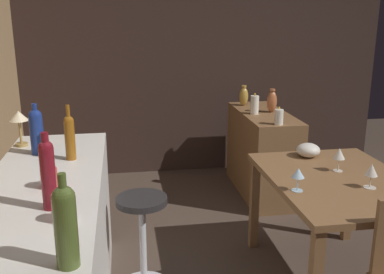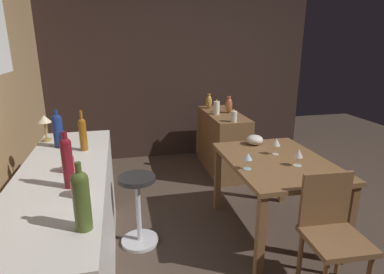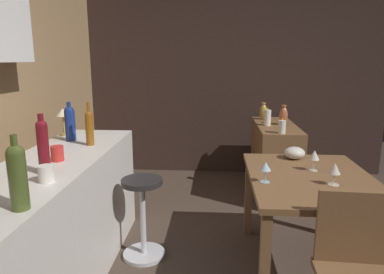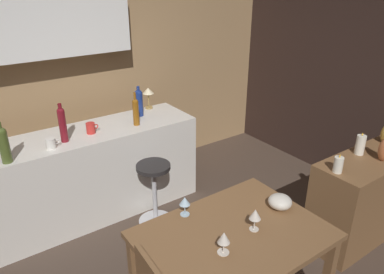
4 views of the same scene
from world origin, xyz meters
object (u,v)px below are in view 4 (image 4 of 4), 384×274
Objects in this scene: wine_bottle_olive at (4,144)px; pillar_candle_tall at (360,145)px; sideboard_cabinet at (364,197)px; cup_red at (91,128)px; fruit_bowl at (280,202)px; wine_bottle_ruby at (62,123)px; wine_glass_right at (185,202)px; vase_copper at (384,149)px; bar_stool at (155,193)px; wine_bottle_amber at (136,111)px; wine_glass_left at (255,215)px; cup_white at (51,143)px; counter_lamp at (148,93)px; dining_table at (233,244)px; wine_bottle_cobalt at (139,102)px; pillar_candle_short at (338,165)px; wine_glass_center at (224,238)px.

wine_bottle_olive reaches higher than pillar_candle_tall.
cup_red reaches higher than sideboard_cabinet.
fruit_bowl reaches higher than sideboard_cabinet.
wine_bottle_ruby is (0.50, 0.13, 0.01)m from wine_bottle_olive.
wine_glass_right is 0.62× the size of vase_copper.
wine_bottle_olive is (-1.48, 1.52, 0.27)m from fruit_bowl.
wine_bottle_ruby is 1.76× the size of pillar_candle_tall.
wine_bottle_amber reaches higher than bar_stool.
wine_glass_left is 0.78× the size of pillar_candle_tall.
sideboard_cabinet is at bearing 91.40° from vase_copper.
cup_white is 0.50× the size of counter_lamp.
dining_table is at bearing -176.89° from fruit_bowl.
wine_bottle_olive is at bearing -165.52° from wine_bottle_ruby.
pillar_candle_tall is at bearing -38.72° from bar_stool.
sideboard_cabinet is 2.35m from wine_bottle_cobalt.
wine_glass_left is 1.41m from pillar_candle_tall.
dining_table is at bearing 177.03° from vase_copper.
wine_bottle_cobalt is at bearing 73.11° from wine_glass_right.
cup_white is 1.01× the size of cup_red.
bar_stool is 2.86× the size of vase_copper.
sideboard_cabinet is 6.99× the size of pillar_candle_short.
cup_white is 2.37m from pillar_candle_short.
wine_bottle_olive is (-0.86, 1.64, 0.21)m from wine_glass_center.
dining_table is 7.88× the size of wine_glass_center.
wine_bottle_ruby reaches higher than bar_stool.
counter_lamp is at bearing 118.15° from sideboard_cabinet.
pillar_candle_short is (1.77, -1.58, -0.06)m from cup_white.
wine_glass_left is 0.66× the size of counter_lamp.
wine_glass_left is at bearing 178.63° from vase_copper.
cup_white is 0.41m from cup_red.
wine_glass_left is 0.69× the size of vase_copper.
wine_glass_left is at bearing -91.21° from wine_bottle_amber.
vase_copper reaches higher than pillar_candle_tall.
sideboard_cabinet is 1.51m from wine_glass_left.
sideboard_cabinet is 6.53× the size of fruit_bowl.
wine_glass_center is at bearing -78.45° from wine_bottle_ruby.
dining_table is 1.59m from sideboard_cabinet.
sideboard_cabinet is at bearing -49.65° from wine_bottle_amber.
wine_glass_right is 1.60m from wine_bottle_cobalt.
cup_red is 0.49× the size of counter_lamp.
pillar_candle_tall is (1.36, -1.55, -0.14)m from wine_bottle_amber.
wine_glass_center is at bearing -100.95° from wine_bottle_amber.
wine_glass_right is at bearing -67.33° from cup_white.
bar_stool is 4.15× the size of wine_glass_left.
cup_red is (-0.10, 1.81, 0.10)m from wine_glass_center.
fruit_bowl is 2.14m from wine_bottle_olive.
sideboard_cabinet is 3.10m from wine_bottle_olive.
bar_stool is 0.96m from wine_bottle_cobalt.
wine_glass_right is at bearing -103.59° from wine_bottle_amber.
wine_bottle_ruby is 0.29m from cup_red.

